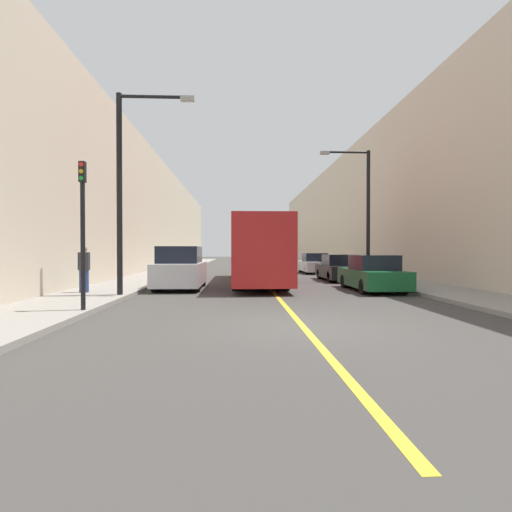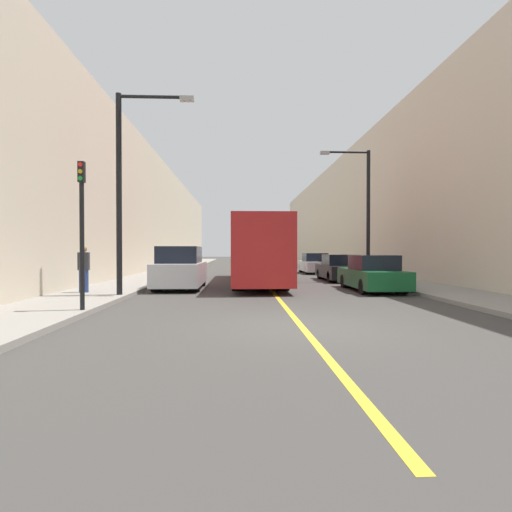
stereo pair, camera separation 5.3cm
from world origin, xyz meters
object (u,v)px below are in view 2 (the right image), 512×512
Objects in this scene: car_right_mid at (339,269)px; car_right_far at (314,264)px; street_lamp_left at (126,179)px; traffic_light at (82,229)px; pedestrian at (84,268)px; street_lamp_right at (364,205)px; bus at (256,251)px; car_right_near at (372,275)px; parked_suv_left at (180,269)px.

car_right_far is at bearing 90.02° from car_right_mid.
street_lamp_left reaches higher than car_right_far.
traffic_light is at bearing -117.45° from car_right_far.
street_lamp_left reaches higher than pedestrian.
car_right_mid is at bearing 143.41° from street_lamp_right.
car_right_near is at bearing -42.05° from bus.
bus is 8.65m from street_lamp_left.
traffic_light reaches higher than car_right_near.
traffic_light is (-9.88, -5.98, 1.61)m from car_right_near.
parked_suv_left is 8.41m from car_right_near.
traffic_light is at bearing -135.58° from street_lamp_right.
street_lamp_right reaches higher than car_right_mid.
car_right_near reaches higher than car_right_far.
bus is 1.75× the size of street_lamp_left.
car_right_near is 11.66m from traffic_light.
street_lamp_left is (-1.40, -3.54, 3.41)m from parked_suv_left.
car_right_near is 6.10m from street_lamp_right.
street_lamp_right reaches higher than car_right_near.
bus is 5.09m from car_right_mid.
street_lamp_left reaches higher than parked_suv_left.
parked_suv_left is 5.11m from street_lamp_left.
traffic_light is at bearing -130.36° from car_right_mid.
car_right_mid is 0.97× the size of car_right_far.
street_lamp_right is at bearing -82.18° from car_right_far.
bus is at bearing 40.21° from pedestrian.
car_right_mid is at bearing 39.34° from street_lamp_left.
street_lamp_right is 4.01× the size of pedestrian.
street_lamp_left is (-9.72, -2.31, 3.60)m from car_right_near.
car_right_mid is 13.11m from street_lamp_left.
car_right_near is 13.09m from car_right_far.
parked_suv_left is at bearing -125.13° from car_right_far.
parked_suv_left reaches higher than car_right_mid.
street_lamp_left is 3.81m from pedestrian.
street_lamp_right reaches higher than car_right_far.
pedestrian is at bearing -153.64° from street_lamp_right.
street_lamp_left is 1.02× the size of street_lamp_right.
street_lamp_right is 14.54m from pedestrian.
street_lamp_right is at bearing -36.59° from car_right_mid.
traffic_light is (-5.12, -10.27, 0.59)m from bus.
car_right_mid is at bearing -89.98° from car_right_far.
bus reaches higher than car_right_near.
parked_suv_left is at bearing -159.16° from street_lamp_right.
car_right_far is (4.78, 8.80, -1.03)m from bus.
car_right_mid is 7.41m from car_right_far.
traffic_light is (-9.90, -19.07, 1.62)m from car_right_far.
car_right_near reaches higher than car_right_mid.
street_lamp_right is at bearing 20.84° from parked_suv_left.
bus is 6.49m from car_right_near.
street_lamp_left is (-9.74, -15.40, 3.60)m from car_right_far.
traffic_light reaches higher than pedestrian.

